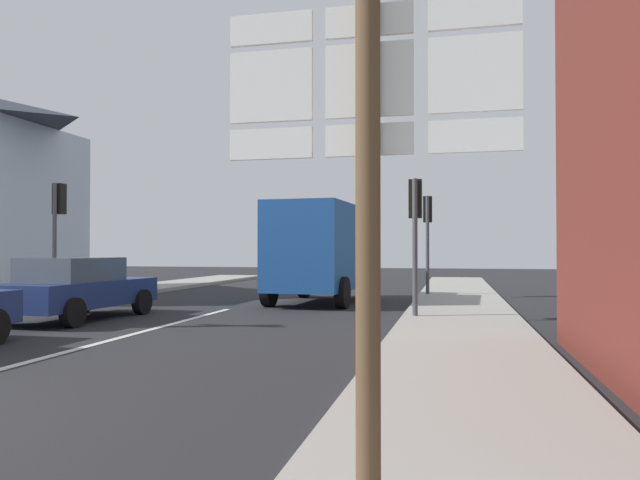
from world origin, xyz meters
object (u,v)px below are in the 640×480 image
(traffic_light_near_right, at_px, (415,216))
(traffic_light_far_right, at_px, (428,223))
(traffic_light_near_left, at_px, (58,215))
(delivery_truck, at_px, (319,250))
(route_sign_post, at_px, (368,188))
(sedan_far, at_px, (77,288))

(traffic_light_near_right, bearing_deg, traffic_light_far_right, 90.00)
(traffic_light_far_right, distance_m, traffic_light_near_left, 11.84)
(delivery_truck, bearing_deg, route_sign_post, -76.21)
(traffic_light_far_right, bearing_deg, delivery_truck, -138.31)
(sedan_far, xyz_separation_m, route_sign_post, (8.25, -9.16, 1.24))
(route_sign_post, bearing_deg, sedan_far, 132.02)
(delivery_truck, bearing_deg, traffic_light_near_right, -51.30)
(route_sign_post, bearing_deg, delivery_truck, 103.79)
(traffic_light_near_left, bearing_deg, traffic_light_far_right, 27.56)
(sedan_far, bearing_deg, route_sign_post, -47.98)
(traffic_light_far_right, distance_m, traffic_light_near_right, 6.84)
(route_sign_post, bearing_deg, traffic_light_near_right, 92.14)
(route_sign_post, height_order, traffic_light_far_right, traffic_light_far_right)
(delivery_truck, bearing_deg, sedan_far, -130.32)
(delivery_truck, relative_size, traffic_light_near_left, 1.42)
(sedan_far, xyz_separation_m, traffic_light_near_left, (-2.64, 2.86, 1.91))
(sedan_far, height_order, route_sign_post, route_sign_post)
(sedan_far, distance_m, traffic_light_far_right, 11.60)
(sedan_far, bearing_deg, delivery_truck, 49.68)
(sedan_far, xyz_separation_m, traffic_light_near_right, (7.85, 1.50, 1.68))
(sedan_far, distance_m, delivery_truck, 7.25)
(route_sign_post, height_order, traffic_light_near_right, traffic_light_near_right)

